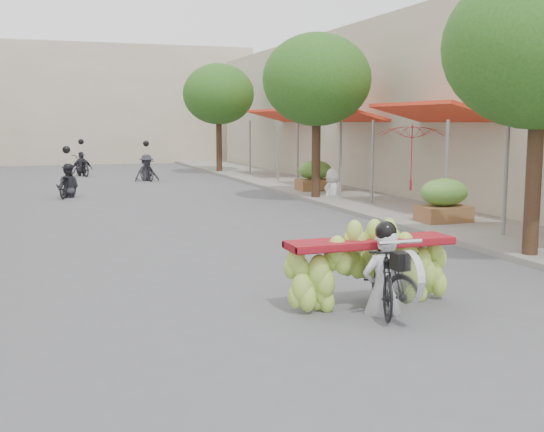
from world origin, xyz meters
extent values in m
plane|color=#525357|center=(0.00, 0.00, 0.00)|extent=(120.00, 120.00, 0.00)
cube|color=gray|center=(7.00, 15.00, 0.06)|extent=(4.00, 60.00, 0.12)
cube|color=#B1A892|center=(12.00, 14.00, 3.00)|extent=(8.00, 40.00, 6.00)
cylinder|color=slate|center=(6.30, 5.90, 1.27)|extent=(0.08, 0.08, 2.55)
cube|color=red|center=(7.12, 10.00, 2.75)|extent=(1.77, 4.20, 0.53)
cylinder|color=slate|center=(6.30, 8.10, 1.27)|extent=(0.08, 0.08, 2.55)
cylinder|color=slate|center=(6.30, 11.90, 1.27)|extent=(0.08, 0.08, 2.55)
cube|color=red|center=(7.12, 16.00, 2.75)|extent=(1.77, 4.20, 0.53)
cylinder|color=slate|center=(6.30, 14.10, 1.27)|extent=(0.08, 0.08, 2.55)
cylinder|color=slate|center=(6.30, 17.90, 1.27)|extent=(0.08, 0.08, 2.55)
cube|color=red|center=(7.12, 22.00, 2.75)|extent=(1.77, 4.20, 0.53)
cylinder|color=slate|center=(6.30, 20.10, 1.27)|extent=(0.08, 0.08, 2.55)
cylinder|color=slate|center=(6.30, 23.90, 1.27)|extent=(0.08, 0.08, 2.55)
cube|color=#BBAA93|center=(0.00, 38.00, 3.50)|extent=(20.00, 6.00, 7.00)
cylinder|color=#3A2719|center=(5.40, 4.00, 1.60)|extent=(0.28, 0.28, 3.20)
ellipsoid|color=#2B5C1B|center=(5.40, 4.00, 3.80)|extent=(3.40, 3.40, 2.90)
cylinder|color=#3A2719|center=(5.40, 14.00, 1.60)|extent=(0.28, 0.28, 3.20)
ellipsoid|color=#2B5C1B|center=(5.40, 14.00, 3.80)|extent=(3.40, 3.40, 2.90)
cylinder|color=#3A2719|center=(5.40, 26.00, 1.60)|extent=(0.28, 0.28, 3.20)
ellipsoid|color=#2B5C1B|center=(5.40, 26.00, 3.80)|extent=(3.40, 3.40, 2.90)
cube|color=brown|center=(6.20, 8.00, 0.37)|extent=(1.20, 0.80, 0.50)
ellipsoid|color=#569036|center=(6.20, 8.00, 0.95)|extent=(1.20, 0.88, 0.66)
cube|color=brown|center=(6.20, 16.00, 0.37)|extent=(1.20, 0.80, 0.50)
ellipsoid|color=#569036|center=(6.20, 16.00, 0.95)|extent=(1.20, 0.88, 0.66)
imported|color=black|center=(1.24, 1.87, 0.47)|extent=(0.96, 1.67, 0.95)
cylinder|color=silver|center=(1.24, 1.22, 0.62)|extent=(0.10, 0.66, 0.66)
cube|color=black|center=(1.24, 1.32, 0.80)|extent=(0.28, 0.22, 0.22)
cylinder|color=silver|center=(1.24, 1.42, 1.02)|extent=(0.60, 0.05, 0.05)
cube|color=maroon|center=(1.24, 2.22, 0.88)|extent=(2.35, 0.55, 0.10)
imported|color=silver|center=(1.24, 1.82, 1.12)|extent=(0.59, 0.44, 1.65)
sphere|color=black|center=(1.24, 1.79, 1.92)|extent=(0.28, 0.28, 0.28)
imported|color=#B11726|center=(6.20, 9.52, 2.48)|extent=(2.22, 2.22, 1.76)
imported|color=white|center=(6.21, 14.45, 0.98)|extent=(0.99, 0.85, 1.73)
imported|color=black|center=(-2.02, 17.61, 0.49)|extent=(1.16, 1.85, 0.97)
imported|color=#282830|center=(-2.02, 17.61, 1.12)|extent=(0.90, 0.71, 1.65)
sphere|color=black|center=(-2.02, 17.61, 1.58)|extent=(0.26, 0.26, 0.26)
imported|color=black|center=(1.44, 23.00, 0.46)|extent=(0.75, 1.62, 0.92)
imported|color=#282830|center=(1.44, 23.00, 1.12)|extent=(1.15, 0.75, 1.65)
sphere|color=black|center=(1.44, 23.00, 1.58)|extent=(0.26, 0.26, 0.26)
imported|color=black|center=(-0.98, 26.59, 0.48)|extent=(1.01, 1.81, 0.96)
imported|color=#282830|center=(-0.98, 26.59, 1.12)|extent=(1.07, 0.75, 1.65)
sphere|color=black|center=(-0.98, 26.59, 1.58)|extent=(0.26, 0.26, 0.26)
camera|label=1|loc=(-3.02, -5.94, 2.51)|focal=45.00mm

